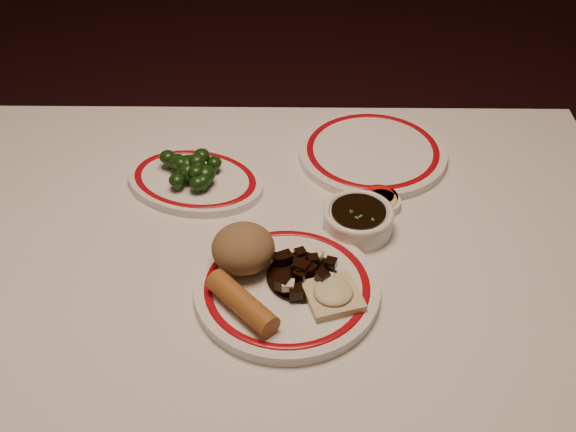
{
  "coord_description": "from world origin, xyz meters",
  "views": [
    {
      "loc": [
        0.04,
        -0.82,
        1.52
      ],
      "look_at": [
        0.03,
        0.05,
        0.8
      ],
      "focal_mm": 45.0,
      "sensor_mm": 36.0,
      "label": 1
    }
  ],
  "objects_px": {
    "spring_roll": "(242,303)",
    "rice_mound": "(243,248)",
    "stirfry_heap": "(302,272)",
    "main_plate": "(287,289)",
    "dining_table": "(267,300)",
    "soy_bowl": "(358,221)",
    "broccoli_pile": "(193,168)",
    "broccoli_plate": "(195,181)",
    "fried_wonton": "(333,294)"
  },
  "relations": [
    {
      "from": "rice_mound",
      "to": "broccoli_pile",
      "type": "relative_size",
      "value": 0.85
    },
    {
      "from": "dining_table",
      "to": "stirfry_heap",
      "type": "xyz_separation_m",
      "value": [
        0.06,
        -0.06,
        0.12
      ]
    },
    {
      "from": "broccoli_plate",
      "to": "soy_bowl",
      "type": "xyz_separation_m",
      "value": [
        0.28,
        -0.12,
        0.01
      ]
    },
    {
      "from": "dining_table",
      "to": "rice_mound",
      "type": "relative_size",
      "value": 12.7
    },
    {
      "from": "stirfry_heap",
      "to": "broccoli_plate",
      "type": "xyz_separation_m",
      "value": [
        -0.19,
        0.25,
        -0.02
      ]
    },
    {
      "from": "dining_table",
      "to": "broccoli_pile",
      "type": "height_order",
      "value": "broccoli_pile"
    },
    {
      "from": "dining_table",
      "to": "rice_mound",
      "type": "xyz_separation_m",
      "value": [
        -0.03,
        -0.03,
        0.14
      ]
    },
    {
      "from": "soy_bowl",
      "to": "spring_roll",
      "type": "bearing_deg",
      "value": -131.74
    },
    {
      "from": "rice_mound",
      "to": "fried_wonton",
      "type": "distance_m",
      "value": 0.15
    },
    {
      "from": "spring_roll",
      "to": "stirfry_heap",
      "type": "distance_m",
      "value": 0.11
    },
    {
      "from": "spring_roll",
      "to": "stirfry_heap",
      "type": "bearing_deg",
      "value": -3.31
    },
    {
      "from": "main_plate",
      "to": "soy_bowl",
      "type": "bearing_deg",
      "value": 52.13
    },
    {
      "from": "rice_mound",
      "to": "fried_wonton",
      "type": "bearing_deg",
      "value": -27.74
    },
    {
      "from": "rice_mound",
      "to": "spring_roll",
      "type": "xyz_separation_m",
      "value": [
        0.0,
        -0.09,
        -0.02
      ]
    },
    {
      "from": "fried_wonton",
      "to": "spring_roll",
      "type": "bearing_deg",
      "value": -169.13
    },
    {
      "from": "soy_bowl",
      "to": "rice_mound",
      "type": "bearing_deg",
      "value": -150.12
    },
    {
      "from": "stirfry_heap",
      "to": "broccoli_pile",
      "type": "bearing_deg",
      "value": 127.64
    },
    {
      "from": "main_plate",
      "to": "fried_wonton",
      "type": "distance_m",
      "value": 0.07
    },
    {
      "from": "main_plate",
      "to": "rice_mound",
      "type": "relative_size",
      "value": 3.14
    },
    {
      "from": "spring_roll",
      "to": "fried_wonton",
      "type": "height_order",
      "value": "spring_roll"
    },
    {
      "from": "rice_mound",
      "to": "soy_bowl",
      "type": "distance_m",
      "value": 0.21
    },
    {
      "from": "dining_table",
      "to": "broccoli_pile",
      "type": "xyz_separation_m",
      "value": [
        -0.13,
        0.19,
        0.13
      ]
    },
    {
      "from": "fried_wonton",
      "to": "broccoli_pile",
      "type": "bearing_deg",
      "value": 129.01
    },
    {
      "from": "dining_table",
      "to": "main_plate",
      "type": "distance_m",
      "value": 0.13
    },
    {
      "from": "soy_bowl",
      "to": "broccoli_pile",
      "type": "bearing_deg",
      "value": 157.55
    },
    {
      "from": "fried_wonton",
      "to": "broccoli_plate",
      "type": "bearing_deg",
      "value": 128.48
    },
    {
      "from": "dining_table",
      "to": "spring_roll",
      "type": "xyz_separation_m",
      "value": [
        -0.03,
        -0.13,
        0.13
      ]
    },
    {
      "from": "soy_bowl",
      "to": "stirfry_heap",
      "type": "bearing_deg",
      "value": -125.32
    },
    {
      "from": "spring_roll",
      "to": "rice_mound",
      "type": "bearing_deg",
      "value": 49.81
    },
    {
      "from": "spring_roll",
      "to": "soy_bowl",
      "type": "bearing_deg",
      "value": 6.09
    },
    {
      "from": "rice_mound",
      "to": "broccoli_plate",
      "type": "height_order",
      "value": "rice_mound"
    },
    {
      "from": "fried_wonton",
      "to": "broccoli_plate",
      "type": "xyz_separation_m",
      "value": [
        -0.23,
        0.29,
        -0.02
      ]
    },
    {
      "from": "main_plate",
      "to": "broccoli_plate",
      "type": "xyz_separation_m",
      "value": [
        -0.16,
        0.26,
        -0.0
      ]
    },
    {
      "from": "broccoli_plate",
      "to": "stirfry_heap",
      "type": "bearing_deg",
      "value": -52.99
    },
    {
      "from": "soy_bowl",
      "to": "dining_table",
      "type": "bearing_deg",
      "value": -154.15
    },
    {
      "from": "fried_wonton",
      "to": "stirfry_heap",
      "type": "bearing_deg",
      "value": 135.86
    },
    {
      "from": "rice_mound",
      "to": "broccoli_plate",
      "type": "xyz_separation_m",
      "value": [
        -0.1,
        0.22,
        -0.04
      ]
    },
    {
      "from": "spring_roll",
      "to": "broccoli_plate",
      "type": "height_order",
      "value": "spring_roll"
    },
    {
      "from": "main_plate",
      "to": "soy_bowl",
      "type": "height_order",
      "value": "soy_bowl"
    },
    {
      "from": "broccoli_pile",
      "to": "broccoli_plate",
      "type": "bearing_deg",
      "value": 62.5
    },
    {
      "from": "dining_table",
      "to": "broccoli_pile",
      "type": "relative_size",
      "value": 10.82
    },
    {
      "from": "stirfry_heap",
      "to": "main_plate",
      "type": "bearing_deg",
      "value": -142.73
    },
    {
      "from": "dining_table",
      "to": "fried_wonton",
      "type": "bearing_deg",
      "value": -45.35
    },
    {
      "from": "rice_mound",
      "to": "soy_bowl",
      "type": "relative_size",
      "value": 0.84
    },
    {
      "from": "rice_mound",
      "to": "fried_wonton",
      "type": "relative_size",
      "value": 1.0
    },
    {
      "from": "main_plate",
      "to": "soy_bowl",
      "type": "distance_m",
      "value": 0.18
    },
    {
      "from": "dining_table",
      "to": "spring_roll",
      "type": "height_order",
      "value": "spring_roll"
    },
    {
      "from": "broccoli_plate",
      "to": "fried_wonton",
      "type": "bearing_deg",
      "value": -51.52
    },
    {
      "from": "spring_roll",
      "to": "fried_wonton",
      "type": "xyz_separation_m",
      "value": [
        0.13,
        0.02,
        -0.01
      ]
    },
    {
      "from": "stirfry_heap",
      "to": "spring_roll",
      "type": "bearing_deg",
      "value": -141.13
    }
  ]
}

